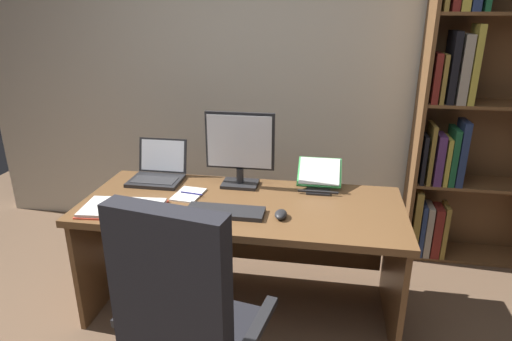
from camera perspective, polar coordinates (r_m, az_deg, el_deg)
name	(u,v)px	position (r m, az deg, el deg)	size (l,w,h in m)	color
wall_back	(278,52)	(3.37, 2.84, 15.10)	(4.82, 0.12, 2.87)	beige
desk	(244,226)	(2.64, -1.51, -7.17)	(1.81, 0.76, 0.71)	brown
bookshelf	(470,107)	(3.30, 26.04, 7.38)	(0.89, 0.31, 2.29)	brown
office_chair	(188,335)	(1.98, -8.87, -20.36)	(0.67, 0.60, 1.09)	#232326
monitor	(240,150)	(2.65, -2.12, 2.65)	(0.42, 0.16, 0.46)	#232326
laptop	(158,172)	(2.86, -12.61, -0.20)	(0.32, 0.30, 0.24)	#232326
keyboard	(225,212)	(2.36, -4.04, -5.35)	(0.42, 0.15, 0.02)	#232326
computer_mouse	(281,214)	(2.31, 3.25, -5.71)	(0.06, 0.10, 0.04)	#232326
reading_stand_with_book	(319,175)	(2.70, 8.22, -0.63)	(0.26, 0.26, 0.15)	#232326
open_binder	(123,208)	(2.50, -16.94, -4.70)	(0.46, 0.30, 0.02)	#DB422D
notepad	(188,194)	(2.61, -8.78, -3.10)	(0.15, 0.21, 0.01)	silver
pen	(192,193)	(2.60, -8.37, -2.95)	(0.01, 0.01, 0.14)	navy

